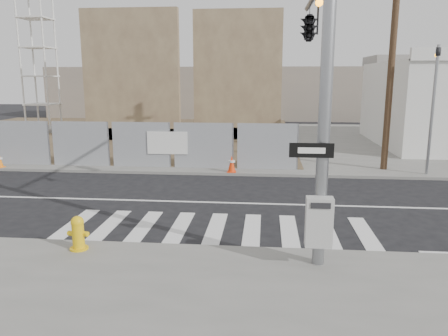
# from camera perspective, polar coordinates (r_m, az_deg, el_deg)

# --- Properties ---
(ground) EXTENTS (100.00, 100.00, 0.00)m
(ground) POSITION_cam_1_polar(r_m,az_deg,el_deg) (14.45, 0.03, -4.57)
(ground) COLOR black
(ground) RESTS_ON ground
(sidewalk_far) EXTENTS (50.00, 20.00, 0.12)m
(sidewalk_far) POSITION_cam_1_polar(r_m,az_deg,el_deg) (28.12, 2.75, 3.59)
(sidewalk_far) COLOR slate
(sidewalk_far) RESTS_ON ground
(signal_pole) EXTENTS (0.96, 5.87, 7.00)m
(signal_pole) POSITION_cam_1_polar(r_m,az_deg,el_deg) (11.83, 11.58, 14.99)
(signal_pole) COLOR gray
(signal_pole) RESTS_ON sidewalk_near
(far_signal_pole) EXTENTS (0.16, 0.20, 5.60)m
(far_signal_pole) POSITION_cam_1_polar(r_m,az_deg,el_deg) (19.59, 25.76, 8.92)
(far_signal_pole) COLOR gray
(far_signal_pole) RESTS_ON sidewalk_far
(chain_link_fence) EXTENTS (24.60, 0.04, 2.00)m
(chain_link_fence) POSITION_cam_1_polar(r_m,az_deg,el_deg) (22.14, -25.36, 3.00)
(chain_link_fence) COLOR gray
(chain_link_fence) RESTS_ON sidewalk_far
(concrete_wall_left) EXTENTS (6.00, 1.30, 8.00)m
(concrete_wall_left) POSITION_cam_1_polar(r_m,az_deg,el_deg) (28.15, -11.89, 10.15)
(concrete_wall_left) COLOR brown
(concrete_wall_left) RESTS_ON sidewalk_far
(concrete_wall_right) EXTENTS (5.50, 1.30, 8.00)m
(concrete_wall_right) POSITION_cam_1_polar(r_m,az_deg,el_deg) (27.95, 1.78, 10.38)
(concrete_wall_right) COLOR brown
(concrete_wall_right) RESTS_ON sidewalk_far
(crane_tower) EXTENTS (2.60, 2.60, 18.15)m
(crane_tower) POSITION_cam_1_polar(r_m,az_deg,el_deg) (35.20, -23.54, 18.97)
(crane_tower) COLOR slate
(crane_tower) RESTS_ON sidewalk_far
(utility_pole_right) EXTENTS (1.60, 0.28, 10.00)m
(utility_pole_right) POSITION_cam_1_polar(r_m,az_deg,el_deg) (20.02, 21.16, 14.28)
(utility_pole_right) COLOR #4A3422
(utility_pole_right) RESTS_ON sidewalk_far
(fire_hydrant) EXTENTS (0.52, 0.52, 0.81)m
(fire_hydrant) POSITION_cam_1_polar(r_m,az_deg,el_deg) (10.81, -18.52, -8.05)
(fire_hydrant) COLOR #E7B70C
(fire_hydrant) RESTS_ON sidewalk_near
(traffic_cone_b) EXTENTS (0.41, 0.41, 0.63)m
(traffic_cone_b) POSITION_cam_1_polar(r_m,az_deg,el_deg) (21.83, -27.25, 0.87)
(traffic_cone_b) COLOR orange
(traffic_cone_b) RESTS_ON sidewalk_far
(traffic_cone_c) EXTENTS (0.50, 0.50, 0.76)m
(traffic_cone_c) POSITION_cam_1_polar(r_m,az_deg,el_deg) (20.51, -13.29, 1.43)
(traffic_cone_c) COLOR #E7440C
(traffic_cone_c) RESTS_ON sidewalk_far
(traffic_cone_d) EXTENTS (0.39, 0.39, 0.72)m
(traffic_cone_d) POSITION_cam_1_polar(r_m,az_deg,el_deg) (18.43, 1.01, 0.54)
(traffic_cone_d) COLOR #EE370C
(traffic_cone_d) RESTS_ON sidewalk_far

